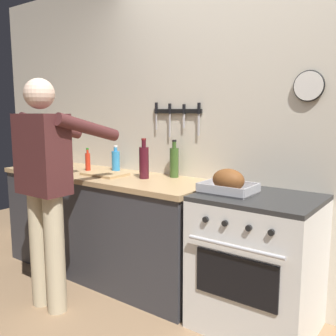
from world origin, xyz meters
name	(u,v)px	position (x,y,z in m)	size (l,w,h in m)	color
wall_back	(253,130)	(0.00, 1.35, 1.30)	(6.00, 0.13, 2.60)	beige
counter_block	(105,224)	(-1.20, 0.99, 0.45)	(2.03, 0.65, 0.90)	#38383D
stove	(257,262)	(0.22, 0.99, 0.45)	(0.76, 0.67, 0.90)	white
person_cook	(46,180)	(-1.10, 0.34, 0.95)	(0.51, 0.63, 1.66)	#C6B793
roasting_pan	(228,183)	(0.02, 0.94, 0.97)	(0.35, 0.26, 0.16)	#B7B7BC
cutting_board	(105,174)	(-1.14, 0.94, 0.91)	(0.36, 0.24, 0.02)	tan
bottle_olive_oil	(174,162)	(-0.61, 1.21, 1.03)	(0.07, 0.07, 0.31)	#385623
bottle_hot_sauce	(88,161)	(-1.45, 1.03, 0.98)	(0.05, 0.05, 0.21)	red
bottle_wine_red	(144,162)	(-0.78, 1.02, 1.04)	(0.08, 0.08, 0.32)	#47141E
bottle_dish_soap	(116,160)	(-1.24, 1.18, 0.99)	(0.07, 0.07, 0.23)	#338CCC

